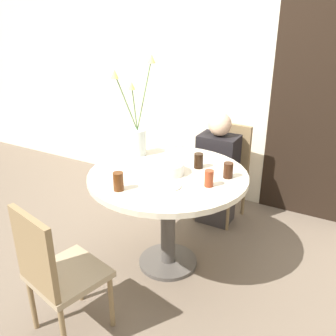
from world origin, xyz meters
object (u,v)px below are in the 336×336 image
object	(u,v)px
drink_glass_0	(228,170)
drink_glass_2	(209,178)
chair_near_front	(55,269)
drink_glass_3	(118,181)
flower_vase	(137,132)
drink_glass_1	(199,161)
chair_far_back	(225,167)
person_guest	(217,173)
side_plate	(168,186)
birthday_cake	(169,168)

from	to	relation	value
drink_glass_0	drink_glass_2	size ratio (longest dim) A/B	0.97
chair_near_front	drink_glass_3	distance (m)	0.64
flower_vase	drink_glass_1	world-z (taller)	flower_vase
chair_far_back	chair_near_front	bearing A→B (deg)	-94.29
drink_glass_3	chair_far_back	bearing A→B (deg)	80.15
drink_glass_2	person_guest	bearing A→B (deg)	107.57
chair_near_front	side_plate	world-z (taller)	chair_near_front
side_plate	drink_glass_0	size ratio (longest dim) A/B	1.57
drink_glass_3	person_guest	size ratio (longest dim) A/B	0.12
drink_glass_0	chair_far_back	bearing A→B (deg)	111.14
chair_far_back	person_guest	distance (m)	0.16
flower_vase	side_plate	world-z (taller)	flower_vase
birthday_cake	flower_vase	size ratio (longest dim) A/B	0.30
drink_glass_2	flower_vase	bearing A→B (deg)	160.34
side_plate	drink_glass_2	xyz separation A→B (m)	(0.23, 0.14, 0.05)
birthday_cake	side_plate	distance (m)	0.22
chair_far_back	person_guest	bearing A→B (deg)	-90.00
chair_near_front	drink_glass_1	xyz separation A→B (m)	(0.37, 1.12, 0.34)
side_plate	drink_glass_1	xyz separation A→B (m)	(0.04, 0.38, 0.05)
drink_glass_1	drink_glass_0	bearing A→B (deg)	-13.07
chair_far_back	drink_glass_2	xyz separation A→B (m)	(0.25, -1.00, 0.34)
drink_glass_0	drink_glass_2	bearing A→B (deg)	-107.97
drink_glass_2	drink_glass_3	bearing A→B (deg)	-145.32
chair_far_back	flower_vase	bearing A→B (deg)	-117.62
chair_far_back	drink_glass_3	xyz separation A→B (m)	(-0.23, -1.33, 0.35)
birthday_cake	person_guest	size ratio (longest dim) A/B	0.22
chair_far_back	flower_vase	size ratio (longest dim) A/B	1.16
person_guest	drink_glass_2	bearing A→B (deg)	-72.43
flower_vase	drink_glass_2	distance (m)	0.78
chair_far_back	drink_glass_3	world-z (taller)	drink_glass_3
side_plate	drink_glass_2	world-z (taller)	drink_glass_2
side_plate	drink_glass_2	size ratio (longest dim) A/B	1.53
chair_near_front	drink_glass_0	size ratio (longest dim) A/B	8.15
birthday_cake	drink_glass_3	xyz separation A→B (m)	(-0.15, -0.39, 0.02)
chair_near_front	flower_vase	size ratio (longest dim) A/B	1.16
chair_far_back	side_plate	distance (m)	1.17
chair_far_back	drink_glass_0	bearing A→B (deg)	-63.80
birthday_cake	chair_near_front	bearing A→B (deg)	-103.89
birthday_cake	drink_glass_2	distance (m)	0.34
chair_far_back	drink_glass_3	distance (m)	1.40
flower_vase	person_guest	size ratio (longest dim) A/B	0.73
drink_glass_1	drink_glass_2	size ratio (longest dim) A/B	0.99
drink_glass_3	birthday_cake	bearing A→B (deg)	68.52
drink_glass_0	drink_glass_1	xyz separation A→B (m)	(-0.25, 0.06, 0.00)
chair_far_back	drink_glass_2	world-z (taller)	drink_glass_2
flower_vase	side_plate	size ratio (longest dim) A/B	4.48
side_plate	drink_glass_2	distance (m)	0.27
drink_glass_0	drink_glass_3	distance (m)	0.76
flower_vase	drink_glass_3	distance (m)	0.65
drink_glass_3	flower_vase	bearing A→B (deg)	112.24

